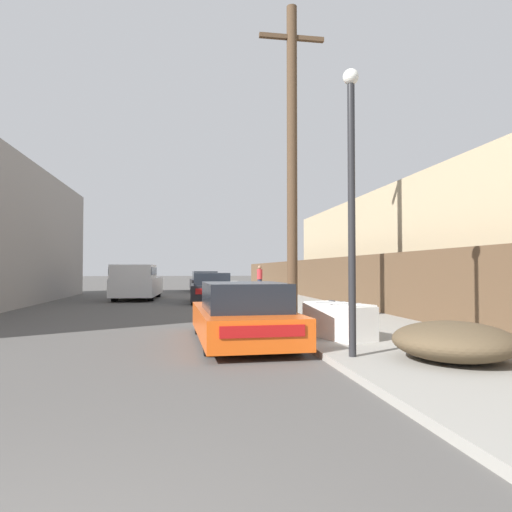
% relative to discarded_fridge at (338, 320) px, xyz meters
% --- Properties ---
extents(sidewalk_curb, '(4.20, 63.00, 0.12)m').
position_rel_discarded_fridge_xyz_m(sidewalk_curb, '(1.25, 16.24, -0.41)').
color(sidewalk_curb, gray).
rests_on(sidewalk_curb, ground).
extents(discarded_fridge, '(1.17, 1.77, 0.73)m').
position_rel_discarded_fridge_xyz_m(discarded_fridge, '(0.00, 0.00, 0.00)').
color(discarded_fridge, white).
rests_on(discarded_fridge, sidewalk_curb).
extents(parked_sports_car_red, '(1.95, 4.51, 1.26)m').
position_rel_discarded_fridge_xyz_m(parked_sports_car_red, '(-1.95, 0.37, 0.10)').
color(parked_sports_car_red, '#E05114').
rests_on(parked_sports_car_red, ground).
extents(car_parked_mid, '(1.97, 4.24, 1.37)m').
position_rel_discarded_fridge_xyz_m(car_parked_mid, '(-1.90, 12.31, 0.16)').
color(car_parked_mid, black).
rests_on(car_parked_mid, ground).
extents(car_parked_far, '(1.99, 4.59, 1.40)m').
position_rel_discarded_fridge_xyz_m(car_parked_far, '(-1.75, 23.09, 0.18)').
color(car_parked_far, black).
rests_on(car_parked_far, ground).
extents(pickup_truck, '(2.26, 5.33, 1.75)m').
position_rel_discarded_fridge_xyz_m(pickup_truck, '(-5.51, 14.68, 0.41)').
color(pickup_truck, silver).
rests_on(pickup_truck, ground).
extents(utility_pole, '(1.80, 0.28, 8.59)m').
position_rel_discarded_fridge_xyz_m(utility_pole, '(-0.27, 2.91, 4.07)').
color(utility_pole, '#4C3826').
rests_on(utility_pole, sidewalk_curb).
extents(street_lamp, '(0.26, 0.26, 4.69)m').
position_rel_discarded_fridge_xyz_m(street_lamp, '(-0.46, -1.99, 2.37)').
color(street_lamp, '#232326').
rests_on(street_lamp, sidewalk_curb).
extents(brush_pile, '(1.82, 1.92, 0.60)m').
position_rel_discarded_fridge_xyz_m(brush_pile, '(0.96, -2.56, -0.05)').
color(brush_pile, brown).
rests_on(brush_pile, sidewalk_curb).
extents(wooden_fence, '(0.08, 39.64, 1.92)m').
position_rel_discarded_fridge_xyz_m(wooden_fence, '(3.20, 14.13, 0.60)').
color(wooden_fence, brown).
rests_on(wooden_fence, sidewalk_curb).
extents(building_right_house, '(6.00, 20.42, 4.56)m').
position_rel_discarded_fridge_xyz_m(building_right_house, '(7.03, 7.62, 1.80)').
color(building_right_house, tan).
rests_on(building_right_house, ground).
extents(pedestrian, '(0.34, 0.34, 1.66)m').
position_rel_discarded_fridge_xyz_m(pedestrian, '(1.58, 19.40, 0.50)').
color(pedestrian, '#282D42').
rests_on(pedestrian, sidewalk_curb).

